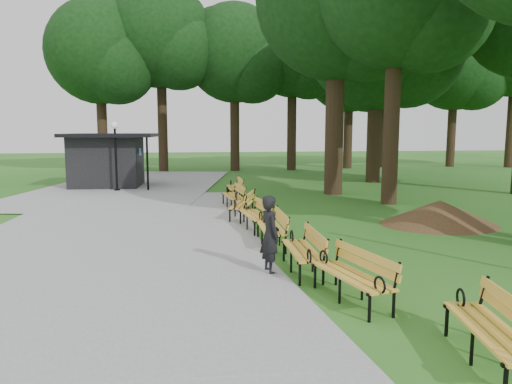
{
  "coord_description": "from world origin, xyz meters",
  "views": [
    {
      "loc": [
        -1.79,
        -10.17,
        2.85
      ],
      "look_at": [
        -0.04,
        2.87,
        1.1
      ],
      "focal_mm": 33.11,
      "sensor_mm": 36.0,
      "label": 1
    }
  ],
  "objects": [
    {
      "name": "ground",
      "position": [
        0.0,
        0.0,
        0.0
      ],
      "size": [
        100.0,
        100.0,
        0.0
      ],
      "primitive_type": "plane",
      "color": "#26641C",
      "rests_on": "ground"
    },
    {
      "name": "path",
      "position": [
        -4.0,
        3.0,
        0.03
      ],
      "size": [
        12.0,
        38.0,
        0.06
      ],
      "primitive_type": "cube",
      "color": "gray",
      "rests_on": "ground"
    },
    {
      "name": "person",
      "position": [
        -0.3,
        -1.17,
        0.79
      ],
      "size": [
        0.5,
        0.65,
        1.57
      ],
      "primitive_type": "imported",
      "rotation": [
        0.0,
        0.0,
        1.81
      ],
      "color": "black",
      "rests_on": "ground"
    },
    {
      "name": "kiosk",
      "position": [
        -6.01,
        14.0,
        1.33
      ],
      "size": [
        4.37,
        3.84,
        2.65
      ],
      "primitive_type": null,
      "rotation": [
        0.0,
        0.0,
        -0.04
      ],
      "color": "black",
      "rests_on": "ground"
    },
    {
      "name": "lamp_post",
      "position": [
        -5.29,
        12.15,
        2.3
      ],
      "size": [
        0.32,
        0.32,
        3.2
      ],
      "color": "black",
      "rests_on": "ground"
    },
    {
      "name": "dirt_mound",
      "position": [
        5.53,
        2.93,
        0.37
      ],
      "size": [
        2.96,
        2.96,
        0.74
      ],
      "primitive_type": "cone",
      "color": "#47301C",
      "rests_on": "ground"
    },
    {
      "name": "bench_0",
      "position": [
        1.74,
        -5.19,
        0.44
      ],
      "size": [
        0.94,
        1.98,
        0.88
      ],
      "primitive_type": null,
      "rotation": [
        0.0,
        0.0,
        -1.73
      ],
      "color": "gold",
      "rests_on": "ground"
    },
    {
      "name": "bench_1",
      "position": [
        0.78,
        -2.9,
        0.44
      ],
      "size": [
        1.1,
        2.0,
        0.88
      ],
      "primitive_type": null,
      "rotation": [
        0.0,
        0.0,
        -1.32
      ],
      "color": "gold",
      "rests_on": "ground"
    },
    {
      "name": "bench_2",
      "position": [
        0.35,
        -1.18,
        0.44
      ],
      "size": [
        0.67,
        1.91,
        0.88
      ],
      "primitive_type": null,
      "rotation": [
        0.0,
        0.0,
        -1.58
      ],
      "color": "gold",
      "rests_on": "ground"
    },
    {
      "name": "bench_3",
      "position": [
        0.09,
        1.05,
        0.44
      ],
      "size": [
        0.67,
        1.91,
        0.88
      ],
      "primitive_type": null,
      "rotation": [
        0.0,
        0.0,
        -1.59
      ],
      "color": "gold",
      "rests_on": "ground"
    },
    {
      "name": "bench_4",
      "position": [
        -0.08,
        2.87,
        0.44
      ],
      "size": [
        0.88,
        1.97,
        0.88
      ],
      "primitive_type": null,
      "rotation": [
        0.0,
        0.0,
        -1.44
      ],
      "color": "gold",
      "rests_on": "ground"
    },
    {
      "name": "bench_5",
      "position": [
        -0.25,
        4.76,
        0.44
      ],
      "size": [
        1.15,
        2.0,
        0.88
      ],
      "primitive_type": null,
      "rotation": [
        0.0,
        0.0,
        -1.86
      ],
      "color": "gold",
      "rests_on": "ground"
    },
    {
      "name": "bench_6",
      "position": [
        -0.36,
        6.79,
        0.44
      ],
      "size": [
        0.84,
        1.96,
        0.88
      ],
      "primitive_type": null,
      "rotation": [
        0.0,
        0.0,
        -1.46
      ],
      "color": "gold",
      "rests_on": "ground"
    },
    {
      "name": "bench_7",
      "position": [
        -0.1,
        9.24,
        0.44
      ],
      "size": [
        0.68,
        1.91,
        0.88
      ],
      "primitive_type": null,
      "rotation": [
        0.0,
        0.0,
        -1.55
      ],
      "color": "gold",
      "rests_on": "ground"
    },
    {
      "name": "lawn_tree_4",
      "position": [
        7.93,
        14.38,
        7.63
      ],
      "size": [
        7.62,
        7.62,
        11.48
      ],
      "color": "black",
      "rests_on": "ground"
    },
    {
      "name": "tree_backdrop",
      "position": [
        7.18,
        23.07,
        8.1
      ],
      "size": [
        36.48,
        8.93,
        16.21
      ],
      "primitive_type": null,
      "color": "black",
      "rests_on": "ground"
    }
  ]
}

